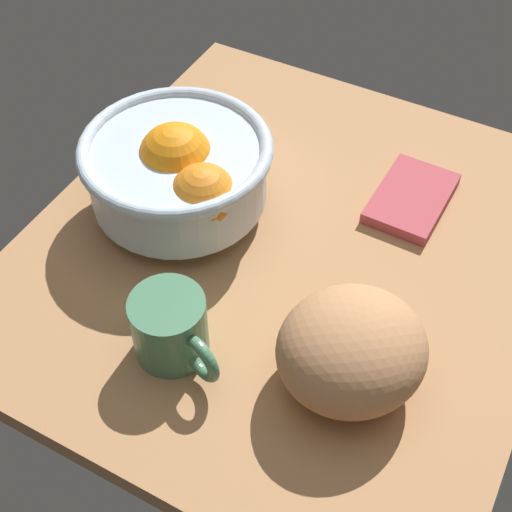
{
  "coord_description": "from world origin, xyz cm",
  "views": [
    {
      "loc": [
        52.18,
        23.21,
        63.72
      ],
      "look_at": [
        7.12,
        -0.98,
        5.0
      ],
      "focal_mm": 50.62,
      "sensor_mm": 36.0,
      "label": 1
    }
  ],
  "objects_px": {
    "fruit_bowl": "(179,168)",
    "napkin_folded": "(411,198)",
    "mug": "(172,329)",
    "bread_loaf": "(352,350)"
  },
  "relations": [
    {
      "from": "fruit_bowl",
      "to": "napkin_folded",
      "type": "relative_size",
      "value": 1.78
    },
    {
      "from": "napkin_folded",
      "to": "mug",
      "type": "xyz_separation_m",
      "value": [
        0.33,
        -0.14,
        0.03
      ]
    },
    {
      "from": "fruit_bowl",
      "to": "mug",
      "type": "xyz_separation_m",
      "value": [
        0.18,
        0.1,
        -0.03
      ]
    },
    {
      "from": "bread_loaf",
      "to": "fruit_bowl",
      "type": "bearing_deg",
      "value": -114.62
    },
    {
      "from": "fruit_bowl",
      "to": "napkin_folded",
      "type": "xyz_separation_m",
      "value": [
        -0.15,
        0.24,
        -0.06
      ]
    },
    {
      "from": "fruit_bowl",
      "to": "mug",
      "type": "bearing_deg",
      "value": 29.62
    },
    {
      "from": "bread_loaf",
      "to": "mug",
      "type": "xyz_separation_m",
      "value": [
        0.05,
        -0.17,
        -0.01
      ]
    },
    {
      "from": "fruit_bowl",
      "to": "napkin_folded",
      "type": "bearing_deg",
      "value": 120.91
    },
    {
      "from": "fruit_bowl",
      "to": "bread_loaf",
      "type": "bearing_deg",
      "value": 65.38
    },
    {
      "from": "fruit_bowl",
      "to": "mug",
      "type": "distance_m",
      "value": 0.21
    }
  ]
}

